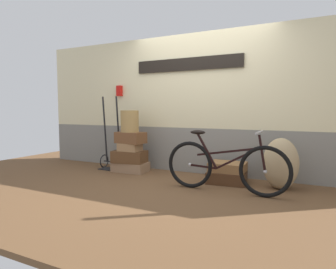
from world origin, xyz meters
name	(u,v)px	position (x,y,z in m)	size (l,w,h in m)	color
ground	(182,185)	(0.00, 0.00, -0.03)	(8.73, 5.20, 0.06)	brown
station_building	(203,104)	(0.01, 0.85, 1.22)	(6.73, 0.74, 2.43)	gray
suitcase_0	(131,167)	(-1.17, 0.34, 0.09)	(0.61, 0.38, 0.17)	#937051
suitcase_1	(130,156)	(-1.18, 0.32, 0.28)	(0.58, 0.37, 0.21)	brown
suitcase_2	(130,147)	(-1.15, 0.29, 0.45)	(0.37, 0.28, 0.14)	#9E754C
suitcase_3	(131,138)	(-1.14, 0.31, 0.62)	(0.51, 0.32, 0.20)	brown
suitcase_4	(227,177)	(0.61, 0.31, 0.09)	(0.57, 0.44, 0.18)	#4C2D19
suitcase_5	(228,167)	(0.61, 0.34, 0.24)	(0.53, 0.43, 0.14)	olive
wicker_basket	(130,121)	(-1.16, 0.32, 0.91)	(0.32, 0.32, 0.38)	#A8844C
luggage_trolley	(111,150)	(-1.65, 0.40, 0.35)	(0.39, 0.35, 1.36)	black
burlap_sack	(281,164)	(1.37, 0.32, 0.36)	(0.48, 0.41, 0.72)	tan
bicycle	(225,166)	(0.71, -0.20, 0.35)	(1.70, 0.46, 0.84)	black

